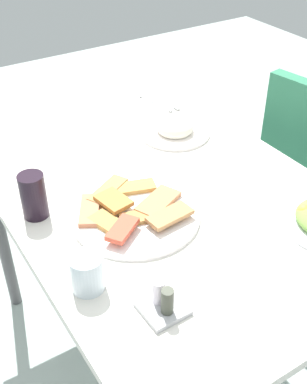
{
  "coord_description": "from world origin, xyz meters",
  "views": [
    {
      "loc": [
        0.92,
        -0.62,
        1.54
      ],
      "look_at": [
        0.02,
        -0.05,
        0.77
      ],
      "focal_mm": 46.29,
      "sensor_mm": 36.0,
      "label": 1
    }
  ],
  "objects_px": {
    "paper_napkin": "(160,103)",
    "spoon": "(164,100)",
    "pide_platter": "(133,212)",
    "fork": "(156,103)",
    "drinking_glass": "(87,273)",
    "condiment_caddy": "(163,303)",
    "salad_plate_rice": "(175,129)",
    "soda_can": "(33,196)",
    "dining_table": "(164,214)"
  },
  "relations": [
    {
      "from": "paper_napkin",
      "to": "salad_plate_rice",
      "type": "bearing_deg",
      "value": -20.93
    },
    {
      "from": "paper_napkin",
      "to": "condiment_caddy",
      "type": "xyz_separation_m",
      "value": [
        0.82,
        -0.52,
        0.02
      ]
    },
    {
      "from": "pide_platter",
      "to": "paper_napkin",
      "type": "xyz_separation_m",
      "value": [
        -0.52,
        0.42,
        -0.01
      ]
    },
    {
      "from": "drinking_glass",
      "to": "paper_napkin",
      "type": "height_order",
      "value": "drinking_glass"
    },
    {
      "from": "soda_can",
      "to": "drinking_glass",
      "type": "bearing_deg",
      "value": 0.36
    },
    {
      "from": "spoon",
      "to": "pide_platter",
      "type": "bearing_deg",
      "value": -43.88
    },
    {
      "from": "drinking_glass",
      "to": "paper_napkin",
      "type": "bearing_deg",
      "value": 137.51
    },
    {
      "from": "fork",
      "to": "spoon",
      "type": "bearing_deg",
      "value": 80.51
    },
    {
      "from": "condiment_caddy",
      "to": "soda_can",
      "type": "bearing_deg",
      "value": -166.77
    },
    {
      "from": "paper_napkin",
      "to": "condiment_caddy",
      "type": "bearing_deg",
      "value": -32.48
    },
    {
      "from": "spoon",
      "to": "paper_napkin",
      "type": "bearing_deg",
      "value": -93.93
    },
    {
      "from": "spoon",
      "to": "condiment_caddy",
      "type": "bearing_deg",
      "value": -37.29
    },
    {
      "from": "salad_plate_rice",
      "to": "condiment_caddy",
      "type": "height_order",
      "value": "condiment_caddy"
    },
    {
      "from": "drinking_glass",
      "to": "paper_napkin",
      "type": "relative_size",
      "value": 0.6
    },
    {
      "from": "drinking_glass",
      "to": "fork",
      "type": "distance_m",
      "value": 0.91
    },
    {
      "from": "salad_plate_rice",
      "to": "fork",
      "type": "height_order",
      "value": "salad_plate_rice"
    },
    {
      "from": "pide_platter",
      "to": "fork",
      "type": "bearing_deg",
      "value": 142.47
    },
    {
      "from": "paper_napkin",
      "to": "spoon",
      "type": "height_order",
      "value": "spoon"
    },
    {
      "from": "dining_table",
      "to": "drinking_glass",
      "type": "relative_size",
      "value": 13.75
    },
    {
      "from": "pide_platter",
      "to": "spoon",
      "type": "height_order",
      "value": "pide_platter"
    },
    {
      "from": "salad_plate_rice",
      "to": "spoon",
      "type": "distance_m",
      "value": 0.24
    },
    {
      "from": "salad_plate_rice",
      "to": "drinking_glass",
      "type": "bearing_deg",
      "value": -49.54
    },
    {
      "from": "pide_platter",
      "to": "condiment_caddy",
      "type": "bearing_deg",
      "value": -19.33
    },
    {
      "from": "soda_can",
      "to": "fork",
      "type": "bearing_deg",
      "value": 122.16
    },
    {
      "from": "dining_table",
      "to": "paper_napkin",
      "type": "xyz_separation_m",
      "value": [
        -0.47,
        0.29,
        0.08
      ]
    },
    {
      "from": "pide_platter",
      "to": "fork",
      "type": "xyz_separation_m",
      "value": [
        -0.52,
        0.4,
        -0.01
      ]
    },
    {
      "from": "dining_table",
      "to": "paper_napkin",
      "type": "bearing_deg",
      "value": 148.58
    },
    {
      "from": "drinking_glass",
      "to": "spoon",
      "type": "distance_m",
      "value": 0.94
    },
    {
      "from": "drinking_glass",
      "to": "condiment_caddy",
      "type": "height_order",
      "value": "drinking_glass"
    },
    {
      "from": "paper_napkin",
      "to": "dining_table",
      "type": "bearing_deg",
      "value": -31.42
    },
    {
      "from": "soda_can",
      "to": "paper_napkin",
      "type": "xyz_separation_m",
      "value": [
        -0.38,
        0.63,
        -0.06
      ]
    },
    {
      "from": "soda_can",
      "to": "dining_table",
      "type": "bearing_deg",
      "value": 75.07
    },
    {
      "from": "pide_platter",
      "to": "drinking_glass",
      "type": "height_order",
      "value": "drinking_glass"
    },
    {
      "from": "salad_plate_rice",
      "to": "fork",
      "type": "distance_m",
      "value": 0.23
    },
    {
      "from": "dining_table",
      "to": "pide_platter",
      "type": "relative_size",
      "value": 3.55
    },
    {
      "from": "drinking_glass",
      "to": "condiment_caddy",
      "type": "distance_m",
      "value": 0.17
    },
    {
      "from": "dining_table",
      "to": "condiment_caddy",
      "type": "height_order",
      "value": "condiment_caddy"
    },
    {
      "from": "fork",
      "to": "spoon",
      "type": "height_order",
      "value": "same"
    },
    {
      "from": "salad_plate_rice",
      "to": "soda_can",
      "type": "bearing_deg",
      "value": -73.44
    },
    {
      "from": "condiment_caddy",
      "to": "dining_table",
      "type": "bearing_deg",
      "value": 146.14
    },
    {
      "from": "soda_can",
      "to": "fork",
      "type": "height_order",
      "value": "soda_can"
    },
    {
      "from": "pide_platter",
      "to": "paper_napkin",
      "type": "relative_size",
      "value": 2.32
    },
    {
      "from": "salad_plate_rice",
      "to": "drinking_glass",
      "type": "distance_m",
      "value": 0.71
    },
    {
      "from": "drinking_glass",
      "to": "spoon",
      "type": "relative_size",
      "value": 0.49
    },
    {
      "from": "paper_napkin",
      "to": "fork",
      "type": "bearing_deg",
      "value": -90.0
    },
    {
      "from": "condiment_caddy",
      "to": "drinking_glass",
      "type": "bearing_deg",
      "value": -144.09
    },
    {
      "from": "salad_plate_rice",
      "to": "drinking_glass",
      "type": "xyz_separation_m",
      "value": [
        0.46,
        -0.54,
        0.02
      ]
    },
    {
      "from": "fork",
      "to": "salad_plate_rice",
      "type": "bearing_deg",
      "value": -26.25
    },
    {
      "from": "soda_can",
      "to": "paper_napkin",
      "type": "bearing_deg",
      "value": 121.41
    },
    {
      "from": "dining_table",
      "to": "drinking_glass",
      "type": "distance_m",
      "value": 0.41
    }
  ]
}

